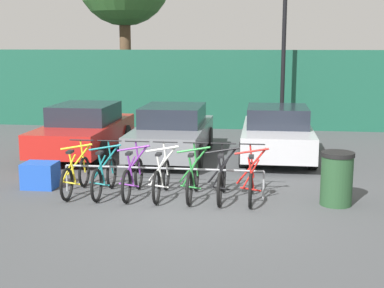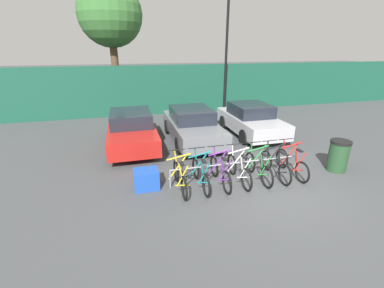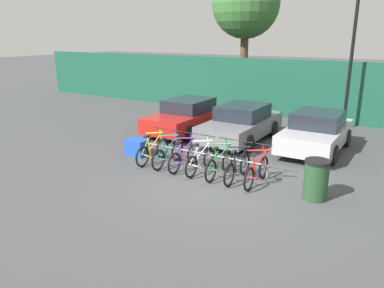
{
  "view_description": "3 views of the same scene",
  "coord_description": "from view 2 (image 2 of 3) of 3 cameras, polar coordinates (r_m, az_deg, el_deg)",
  "views": [
    {
      "loc": [
        1.19,
        -9.75,
        3.04
      ],
      "look_at": [
        -0.44,
        2.63,
        0.7
      ],
      "focal_mm": 50.0,
      "sensor_mm": 36.0,
      "label": 1
    },
    {
      "loc": [
        -3.87,
        -5.74,
        3.81
      ],
      "look_at": [
        -2.0,
        1.38,
        1.01
      ],
      "focal_mm": 24.0,
      "sensor_mm": 36.0,
      "label": 2
    },
    {
      "loc": [
        4.55,
        -8.65,
        4.02
      ],
      "look_at": [
        -1.27,
        0.83,
        0.74
      ],
      "focal_mm": 35.0,
      "sensor_mm": 36.0,
      "label": 3
    }
  ],
  "objects": [
    {
      "name": "car_red",
      "position": [
        10.68,
        -13.26,
        3.26
      ],
      "size": [
        1.91,
        4.35,
        1.4
      ],
      "color": "red",
      "rests_on": "ground"
    },
    {
      "name": "bicycle_black",
      "position": [
        8.34,
        17.99,
        -4.58
      ],
      "size": [
        0.68,
        1.71,
        1.05
      ],
      "rotation": [
        0.0,
        0.0,
        -0.03
      ],
      "color": "black",
      "rests_on": "ground"
    },
    {
      "name": "ground_plane",
      "position": [
        7.9,
        17.04,
        -9.02
      ],
      "size": [
        120.0,
        120.0,
        0.0
      ],
      "primitive_type": "plane",
      "color": "#424447"
    },
    {
      "name": "car_grey",
      "position": [
        10.94,
        0.01,
        4.24
      ],
      "size": [
        1.91,
        4.38,
        1.4
      ],
      "color": "slate",
      "rests_on": "ground"
    },
    {
      "name": "bicycle_purple",
      "position": [
        7.57,
        6.27,
        -6.29
      ],
      "size": [
        0.68,
        1.71,
        1.05
      ],
      "rotation": [
        0.0,
        0.0,
        0.0
      ],
      "color": "black",
      "rests_on": "ground"
    },
    {
      "name": "bicycle_green",
      "position": [
        8.06,
        14.5,
        -5.11
      ],
      "size": [
        0.68,
        1.71,
        1.05
      ],
      "rotation": [
        0.0,
        0.0,
        -0.04
      ],
      "color": "black",
      "rests_on": "ground"
    },
    {
      "name": "car_silver",
      "position": [
        12.08,
        12.87,
        5.31
      ],
      "size": [
        1.91,
        4.01,
        1.4
      ],
      "color": "#B7B7BC",
      "rests_on": "ground"
    },
    {
      "name": "cargo_crate",
      "position": [
        7.49,
        -10.1,
        -7.7
      ],
      "size": [
        0.7,
        0.56,
        0.55
      ],
      "primitive_type": "cube",
      "color": "blue",
      "rests_on": "ground"
    },
    {
      "name": "bicycle_yellow",
      "position": [
        7.26,
        -2.73,
        -7.42
      ],
      "size": [
        0.68,
        1.71,
        1.05
      ],
      "rotation": [
        0.0,
        0.0,
        0.07
      ],
      "color": "black",
      "rests_on": "ground"
    },
    {
      "name": "bicycle_white",
      "position": [
        7.78,
        10.36,
        -5.72
      ],
      "size": [
        0.68,
        1.71,
        1.05
      ],
      "rotation": [
        0.0,
        0.0,
        0.07
      ],
      "color": "black",
      "rests_on": "ground"
    },
    {
      "name": "hoarding_wall",
      "position": [
        15.91,
        -0.48,
        12.15
      ],
      "size": [
        36.0,
        0.16,
        2.84
      ],
      "primitive_type": "cube",
      "color": "#19513D",
      "rests_on": "ground"
    },
    {
      "name": "trash_bin",
      "position": [
        9.54,
        29.75,
        -2.25
      ],
      "size": [
        0.63,
        0.63,
        1.03
      ],
      "color": "#234728",
      "rests_on": "ground"
    },
    {
      "name": "bike_rack",
      "position": [
        7.85,
        9.97,
        -4.51
      ],
      "size": [
        4.13,
        0.04,
        0.57
      ],
      "color": "gray",
      "rests_on": "ground"
    },
    {
      "name": "lamp_post",
      "position": [
        15.35,
        7.71,
        21.23
      ],
      "size": [
        0.24,
        0.44,
        7.22
      ],
      "color": "black",
      "rests_on": "ground"
    },
    {
      "name": "tree_behind_hoarding",
      "position": [
        17.13,
        -17.74,
        25.66
      ],
      "size": [
        3.69,
        3.69,
        7.42
      ],
      "color": "brown",
      "rests_on": "ground"
    },
    {
      "name": "bicycle_red",
      "position": [
        8.65,
        21.26,
        -4.07
      ],
      "size": [
        0.68,
        1.71,
        1.05
      ],
      "rotation": [
        0.0,
        0.0,
        0.02
      ],
      "color": "black",
      "rests_on": "ground"
    },
    {
      "name": "bicycle_teal",
      "position": [
        7.39,
        1.92,
        -6.86
      ],
      "size": [
        0.68,
        1.71,
        1.05
      ],
      "rotation": [
        0.0,
        0.0,
        0.05
      ],
      "color": "black",
      "rests_on": "ground"
    }
  ]
}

